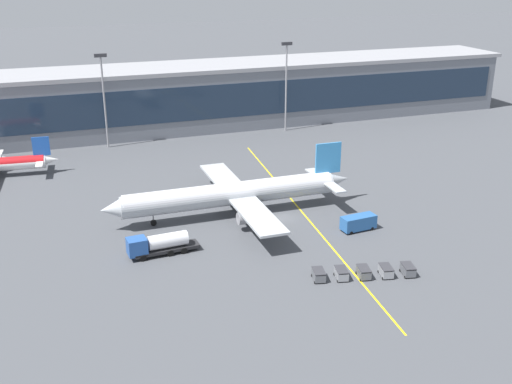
{
  "coord_description": "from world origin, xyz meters",
  "views": [
    {
      "loc": [
        -37.06,
        -90.02,
        41.58
      ],
      "look_at": [
        -3.92,
        2.17,
        4.5
      ],
      "focal_mm": 43.14,
      "sensor_mm": 36.0,
      "label": 1
    }
  ],
  "objects": [
    {
      "name": "apron_light_mast_0",
      "position": [
        22.66,
        53.51,
        13.24
      ],
      "size": [
        2.8,
        0.5,
        22.54
      ],
      "color": "gray",
      "rests_on": "ground_plane"
    },
    {
      "name": "baggage_cart_4",
      "position": [
        9.09,
        -24.88,
        0.78
      ],
      "size": [
        2.13,
        2.93,
        1.48
      ],
      "color": "#595B60",
      "rests_on": "ground_plane"
    },
    {
      "name": "baggage_cart_3",
      "position": [
        5.98,
        -24.16,
        0.78
      ],
      "size": [
        2.13,
        2.93,
        1.48
      ],
      "color": "gray",
      "rests_on": "ground_plane"
    },
    {
      "name": "fuel_tanker",
      "position": [
        -22.67,
        -6.8,
        1.75
      ],
      "size": [
        10.94,
        3.2,
        3.25
      ],
      "color": "#232326",
      "rests_on": "ground_plane"
    },
    {
      "name": "baggage_cart_0",
      "position": [
        -3.38,
        -21.99,
        0.78
      ],
      "size": [
        2.13,
        2.93,
        1.48
      ],
      "color": "#595B60",
      "rests_on": "ground_plane"
    },
    {
      "name": "apron_lead_in_line",
      "position": [
        4.45,
        2.0,
        0.0
      ],
      "size": [
        8.03,
        79.65,
        0.01
      ],
      "primitive_type": "cube",
      "rotation": [
        0.0,
        0.0,
        -0.1
      ],
      "color": "yellow",
      "rests_on": "ground_plane"
    },
    {
      "name": "baggage_cart_1",
      "position": [
        -0.26,
        -22.71,
        0.78
      ],
      "size": [
        2.13,
        2.93,
        1.48
      ],
      "color": "gray",
      "rests_on": "ground_plane"
    },
    {
      "name": "terminal_building",
      "position": [
        13.98,
        65.47,
        8.13
      ],
      "size": [
        154.1,
        19.68,
        16.21
      ],
      "color": "slate",
      "rests_on": "ground_plane"
    },
    {
      "name": "apron_light_mast_1",
      "position": [
        -22.66,
        53.51,
        12.89
      ],
      "size": [
        2.8,
        0.5,
        21.87
      ],
      "color": "gray",
      "rests_on": "ground_plane"
    },
    {
      "name": "main_airliner",
      "position": [
        -7.54,
        4.16,
        3.94
      ],
      "size": [
        44.49,
        35.32,
        11.26
      ],
      "color": "#B2B7BC",
      "rests_on": "ground_plane"
    },
    {
      "name": "lavatory_truck",
      "position": [
        10.02,
        -8.95,
        1.42
      ],
      "size": [
        5.98,
        2.79,
        2.5
      ],
      "color": "#285B9E",
      "rests_on": "ground_plane"
    },
    {
      "name": "ground_plane",
      "position": [
        0.0,
        0.0,
        0.0
      ],
      "size": [
        700.0,
        700.0,
        0.0
      ],
      "primitive_type": "plane",
      "color": "#47494F"
    },
    {
      "name": "baggage_cart_2",
      "position": [
        2.86,
        -23.44,
        0.78
      ],
      "size": [
        2.13,
        2.93,
        1.48
      ],
      "color": "#595B60",
      "rests_on": "ground_plane"
    }
  ]
}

